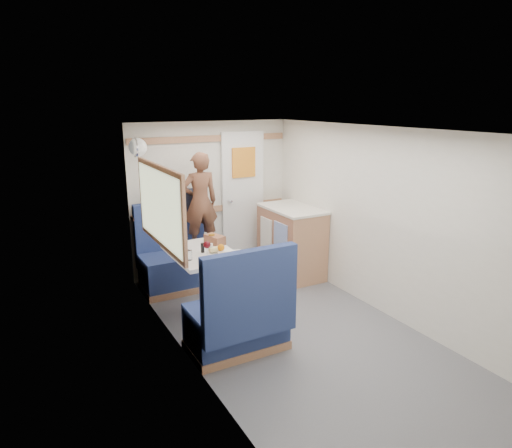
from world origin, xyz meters
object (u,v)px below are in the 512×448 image
galley_counter (291,241)px  duffel_bag (175,202)px  wine_glass (207,245)px  bench_near (239,322)px  salt_grinder (211,248)px  dome_light (138,147)px  beer_glass (212,239)px  bread_loaf (215,240)px  person (200,202)px  bench_far (177,264)px  pepper_grinder (203,248)px  tumbler_left (189,255)px  dinette_table (203,265)px  orange_fruit (221,248)px  tray (233,256)px  cheese_block (214,249)px

galley_counter → duffel_bag: duffel_bag is taller
wine_glass → bench_near: bearing=-88.3°
bench_near → salt_grinder: size_ratio=10.65×
dome_light → beer_glass: size_ratio=1.84×
beer_glass → wine_glass: bearing=-119.2°
bench_near → duffel_bag: bearing=87.2°
galley_counter → bread_loaf: 1.33m
duffel_bag → dome_light: bearing=-142.8°
wine_glass → duffel_bag: bearing=84.9°
dome_light → person: 1.00m
bench_far → pepper_grinder: bench_far is taller
wine_glass → tumbler_left: (-0.19, 0.01, -0.07)m
bench_near → person: person is taller
person → tumbler_left: bearing=65.6°
salt_grinder → dome_light: bearing=116.4°
bench_far → salt_grinder: (0.07, -0.94, 0.47)m
dinette_table → pepper_grinder: size_ratio=9.11×
salt_grinder → bread_loaf: bearing=59.4°
duffel_bag → wine_glass: size_ratio=3.27×
dinette_table → orange_fruit: (0.16, -0.12, 0.21)m
salt_grinder → tray: bearing=-58.7°
bench_far → cheese_block: bench_far is taller
bench_far → bench_near: size_ratio=1.00×
duffel_bag → tray: 1.46m
dome_light → orange_fruit: 1.48m
duffel_bag → salt_grinder: bearing=-83.1°
bench_far → bench_near: (0.00, -1.73, 0.00)m
person → pepper_grinder: bearing=72.4°
dinette_table → wine_glass: bearing=-96.2°
orange_fruit → tray: bearing=-74.7°
bread_loaf → cheese_block: bearing=-114.6°
dome_light → orange_fruit: (0.55, -0.97, -0.98)m
bench_far → wine_glass: bench_far is taller
bench_near → wine_glass: size_ratio=6.25×
bench_near → cheese_block: (0.10, 0.77, 0.46)m
dome_light → pepper_grinder: size_ratio=1.98×
tray → dinette_table: bearing=124.4°
wine_glass → salt_grinder: size_ratio=1.70×
orange_fruit → wine_glass: (-0.18, -0.06, 0.07)m
duffel_bag → orange_fruit: bearing=-78.8°
tray → person: bearing=84.4°
orange_fruit → wine_glass: wine_glass is taller
cheese_block → bread_loaf: bread_loaf is taller
orange_fruit → beer_glass: 0.33m
bench_near → salt_grinder: bearing=84.9°
tray → duffel_bag: bearing=94.6°
bench_far → tray: size_ratio=3.19×
tumbler_left → bench_far: bearing=78.6°
cheese_block → beer_glass: 0.31m
person → orange_fruit: (-0.16, -0.97, -0.28)m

